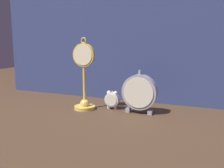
{
  "coord_description": "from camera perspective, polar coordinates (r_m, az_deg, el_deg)",
  "views": [
    {
      "loc": [
        0.45,
        -0.97,
        0.33
      ],
      "look_at": [
        0.0,
        0.08,
        0.13
      ],
      "focal_mm": 40.0,
      "sensor_mm": 36.0,
      "label": 1
    }
  ],
  "objects": [
    {
      "name": "pocket_watch_on_stand",
      "position": [
        1.21,
        -6.36,
        0.6
      ],
      "size": [
        0.11,
        0.1,
        0.35
      ],
      "color": "gold",
      "rests_on": "ground_plane"
    },
    {
      "name": "mantel_clock_silver",
      "position": [
        1.15,
        6.29,
        -1.94
      ],
      "size": [
        0.16,
        0.04,
        0.2
      ],
      "color": "gray",
      "rests_on": "ground_plane"
    },
    {
      "name": "ground_plane",
      "position": [
        1.12,
        -1.62,
        -7.31
      ],
      "size": [
        4.0,
        4.0,
        0.0
      ],
      "primitive_type": "plane",
      "color": "#422D1E"
    },
    {
      "name": "fabric_backdrop_drape",
      "position": [
        1.38,
        4.11,
        12.1
      ],
      "size": [
        1.65,
        0.01,
        0.77
      ],
      "primitive_type": "cube",
      "color": "navy",
      "rests_on": "ground_plane"
    },
    {
      "name": "alarm_clock_twin_bell",
      "position": [
        1.22,
        0.05,
        -3.44
      ],
      "size": [
        0.07,
        0.03,
        0.09
      ],
      "color": "silver",
      "rests_on": "ground_plane"
    }
  ]
}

